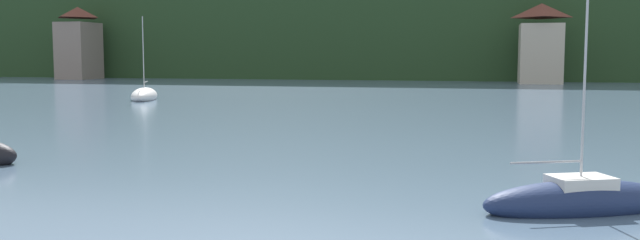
{
  "coord_description": "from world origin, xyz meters",
  "views": [
    {
      "loc": [
        6.17,
        12.01,
        3.62
      ],
      "look_at": [
        0.0,
        37.39,
        1.07
      ],
      "focal_mm": 37.76,
      "sensor_mm": 36.0,
      "label": 1
    }
  ],
  "objects_px": {
    "shore_building_westcentral": "(541,45)",
    "sailboat_far_7": "(144,96)",
    "shore_building_west": "(79,44)",
    "sailboat_near_0": "(580,200)"
  },
  "relations": [
    {
      "from": "shore_building_westcentral",
      "to": "sailboat_near_0",
      "type": "xyz_separation_m",
      "value": [
        -4.64,
        -72.53,
        -4.58
      ]
    },
    {
      "from": "shore_building_west",
      "to": "sailboat_near_0",
      "type": "distance_m",
      "value": 94.64
    },
    {
      "from": "shore_building_west",
      "to": "shore_building_westcentral",
      "type": "distance_m",
      "value": 65.25
    },
    {
      "from": "shore_building_westcentral",
      "to": "sailboat_far_7",
      "type": "distance_m",
      "value": 52.05
    },
    {
      "from": "shore_building_westcentral",
      "to": "shore_building_west",
      "type": "bearing_deg",
      "value": -179.99
    },
    {
      "from": "shore_building_westcentral",
      "to": "sailboat_far_7",
      "type": "bearing_deg",
      "value": -130.07
    },
    {
      "from": "sailboat_near_0",
      "to": "sailboat_far_7",
      "type": "height_order",
      "value": "sailboat_far_7"
    },
    {
      "from": "shore_building_west",
      "to": "shore_building_westcentral",
      "type": "bearing_deg",
      "value": 0.01
    },
    {
      "from": "shore_building_westcentral",
      "to": "sailboat_far_7",
      "type": "xyz_separation_m",
      "value": [
        -33.38,
        -39.69,
        -4.53
      ]
    },
    {
      "from": "shore_building_west",
      "to": "sailboat_far_7",
      "type": "relative_size",
      "value": 1.51
    }
  ]
}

